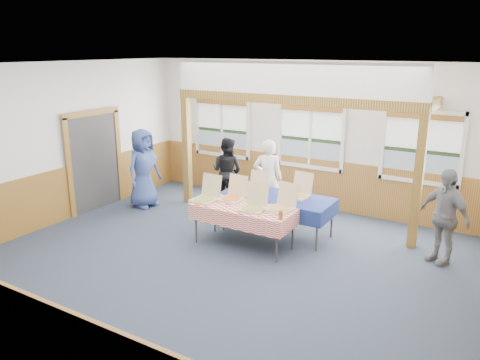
# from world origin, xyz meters

# --- Properties ---
(floor) EXTENTS (8.00, 8.00, 0.00)m
(floor) POSITION_xyz_m (0.00, 0.00, 0.00)
(floor) COLOR #272F40
(floor) RESTS_ON ground
(ceiling) EXTENTS (8.00, 8.00, 0.00)m
(ceiling) POSITION_xyz_m (0.00, 0.00, 3.20)
(ceiling) COLOR white
(ceiling) RESTS_ON wall_back
(wall_back) EXTENTS (8.00, 0.00, 8.00)m
(wall_back) POSITION_xyz_m (0.00, 3.50, 1.60)
(wall_back) COLOR silver
(wall_back) RESTS_ON floor
(wall_front) EXTENTS (8.00, 0.00, 8.00)m
(wall_front) POSITION_xyz_m (0.00, -3.50, 1.60)
(wall_front) COLOR silver
(wall_front) RESTS_ON floor
(wall_left) EXTENTS (0.00, 8.00, 8.00)m
(wall_left) POSITION_xyz_m (-4.00, 0.00, 1.60)
(wall_left) COLOR silver
(wall_left) RESTS_ON floor
(wainscot_back) EXTENTS (7.98, 0.05, 1.10)m
(wainscot_back) POSITION_xyz_m (0.00, 3.48, 0.55)
(wainscot_back) COLOR brown
(wainscot_back) RESTS_ON floor
(wainscot_front) EXTENTS (7.98, 0.05, 1.10)m
(wainscot_front) POSITION_xyz_m (0.00, -3.48, 0.55)
(wainscot_front) COLOR brown
(wainscot_front) RESTS_ON floor
(wainscot_left) EXTENTS (0.05, 6.98, 1.10)m
(wainscot_left) POSITION_xyz_m (-3.98, 0.00, 0.55)
(wainscot_left) COLOR brown
(wainscot_left) RESTS_ON floor
(cased_opening) EXTENTS (0.06, 1.30, 2.10)m
(cased_opening) POSITION_xyz_m (-3.96, 0.90, 1.05)
(cased_opening) COLOR #343434
(cased_opening) RESTS_ON wall_left
(window_left) EXTENTS (1.56, 0.10, 1.46)m
(window_left) POSITION_xyz_m (-2.30, 3.46, 1.68)
(window_left) COLOR silver
(window_left) RESTS_ON wall_back
(window_mid) EXTENTS (1.56, 0.10, 1.46)m
(window_mid) POSITION_xyz_m (0.00, 3.46, 1.68)
(window_mid) COLOR silver
(window_mid) RESTS_ON wall_back
(window_right) EXTENTS (1.56, 0.10, 1.46)m
(window_right) POSITION_xyz_m (2.30, 3.46, 1.68)
(window_right) COLOR silver
(window_right) RESTS_ON wall_back
(post_left) EXTENTS (0.15, 0.15, 2.40)m
(post_left) POSITION_xyz_m (-2.50, 2.30, 1.20)
(post_left) COLOR #5A3814
(post_left) RESTS_ON floor
(post_right) EXTENTS (0.15, 0.15, 2.40)m
(post_right) POSITION_xyz_m (2.50, 2.30, 1.20)
(post_right) COLOR #5A3814
(post_right) RESTS_ON floor
(cross_beam) EXTENTS (5.15, 0.18, 0.18)m
(cross_beam) POSITION_xyz_m (0.00, 2.30, 2.49)
(cross_beam) COLOR #5A3814
(cross_beam) RESTS_ON post_left
(table_left) EXTENTS (2.30, 1.78, 0.76)m
(table_left) POSITION_xyz_m (0.14, 1.60, 0.71)
(table_left) COLOR #343434
(table_left) RESTS_ON floor
(table_right) EXTENTS (1.93, 1.10, 0.76)m
(table_right) POSITION_xyz_m (-0.11, 0.76, 0.70)
(table_right) COLOR #343434
(table_right) RESTS_ON floor
(pizza_box_a) EXTENTS (0.42, 0.50, 0.41)m
(pizza_box_a) POSITION_xyz_m (-0.27, 1.49, 0.82)
(pizza_box_a) COLOR #C9B986
(pizza_box_a) RESTS_ON table_left
(pizza_box_b) EXTENTS (0.42, 0.51, 0.43)m
(pizza_box_b) POSITION_xyz_m (0.49, 1.76, 0.82)
(pizza_box_b) COLOR #C9B986
(pizza_box_b) RESTS_ON table_left
(pizza_box_c) EXTENTS (0.42, 0.51, 0.45)m
(pizza_box_c) POSITION_xyz_m (-0.85, 0.67, 0.82)
(pizza_box_c) COLOR #C9B986
(pizza_box_c) RESTS_ON table_right
(pizza_box_d) EXTENTS (0.40, 0.48, 0.43)m
(pizza_box_d) POSITION_xyz_m (-0.45, 0.96, 0.82)
(pizza_box_d) COLOR #C9B986
(pizza_box_d) RESTS_ON table_right
(pizza_box_e) EXTENTS (0.46, 0.54, 0.44)m
(pizza_box_e) POSITION_xyz_m (0.14, 0.69, 0.82)
(pizza_box_e) COLOR #C9B986
(pizza_box_e) RESTS_ON table_right
(pizza_box_f) EXTENTS (0.49, 0.57, 0.44)m
(pizza_box_f) POSITION_xyz_m (0.55, 0.91, 0.82)
(pizza_box_f) COLOR #C9B986
(pizza_box_f) RESTS_ON table_right
(veggie_tray) EXTENTS (0.37, 0.37, 0.09)m
(veggie_tray) POSITION_xyz_m (-0.61, 1.60, 0.79)
(veggie_tray) COLOR black
(veggie_tray) RESTS_ON table_left
(drink_glass) EXTENTS (0.07, 0.07, 0.15)m
(drink_glass) POSITION_xyz_m (0.74, 0.51, 0.83)
(drink_glass) COLOR #965019
(drink_glass) RESTS_ON table_right
(woman_white) EXTENTS (0.72, 0.61, 1.66)m
(woman_white) POSITION_xyz_m (-0.46, 2.36, 0.83)
(woman_white) COLOR silver
(woman_white) RESTS_ON floor
(woman_black) EXTENTS (0.76, 0.60, 1.53)m
(woman_black) POSITION_xyz_m (-1.64, 2.63, 0.77)
(woman_black) COLOR black
(woman_black) RESTS_ON floor
(man_blue) EXTENTS (0.62, 0.90, 1.76)m
(man_blue) POSITION_xyz_m (-3.13, 1.53, 0.88)
(man_blue) COLOR #374989
(man_blue) RESTS_ON floor
(person_grey) EXTENTS (1.00, 0.84, 1.61)m
(person_grey) POSITION_xyz_m (3.02, 1.91, 0.80)
(person_grey) COLOR slate
(person_grey) RESTS_ON floor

